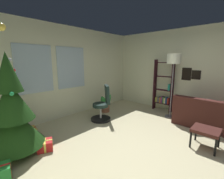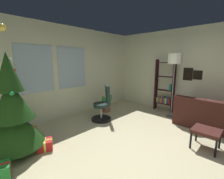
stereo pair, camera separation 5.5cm
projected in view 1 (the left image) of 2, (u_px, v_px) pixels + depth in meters
ground_plane at (152, 153)px, 2.85m from camera, size 5.26×5.62×0.10m
wall_back_with_windows at (66, 72)px, 4.48m from camera, size 5.26×0.12×2.66m
wall_right_with_frames at (197, 72)px, 4.53m from camera, size 0.12×5.62×2.66m
couch at (222, 119)px, 3.69m from camera, size 1.42×1.92×0.77m
footstool at (206, 131)px, 2.90m from camera, size 0.44×0.47×0.39m
holiday_tree at (13, 114)px, 2.63m from camera, size 0.98×0.98×2.25m
gift_box_red at (45, 145)px, 2.87m from camera, size 0.35×0.34×0.19m
gift_box_gold at (29, 133)px, 3.36m from camera, size 0.33×0.34×0.20m
office_chair at (103, 107)px, 4.27m from camera, size 0.59×0.59×1.00m
bookshelf at (163, 89)px, 5.05m from camera, size 0.18×0.64×1.71m
floor_lamp at (174, 63)px, 4.26m from camera, size 0.38×0.38×1.86m
potted_plant at (106, 105)px, 4.99m from camera, size 0.49×0.41×0.62m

